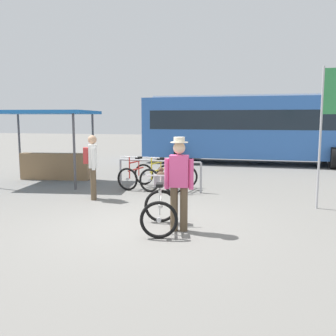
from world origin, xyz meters
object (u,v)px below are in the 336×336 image
Objects in this scene: bus_distant at (254,126)px; person_with_featured_bike at (179,180)px; featured_bicycle at (160,203)px; banner_flag at (328,110)px; market_stall at (49,139)px; racked_bike_black at (181,178)px; pedestrian_with_backpack at (92,163)px; racked_bike_yellow at (158,177)px; racked_bike_red at (136,175)px.

person_with_featured_bike is at bearing -95.84° from bus_distant.
featured_bicycle is 4.35m from banner_flag.
bus_distant is 9.32m from market_stall.
bus_distant reaches higher than racked_bike_black.
racked_bike_black is 3.75m from featured_bicycle.
racked_bike_black is at bearing -104.68° from bus_distant.
pedestrian_with_backpack is at bearing -176.74° from banner_flag.
racked_bike_yellow is 0.12× the size of bus_distant.
person_with_featured_bike is at bearing -78.69° from racked_bike_black.
featured_bicycle is at bearing -74.04° from racked_bike_yellow.
banner_flag is at bearing 3.26° from pedestrian_with_backpack.
person_with_featured_bike is 0.17× the size of bus_distant.
person_with_featured_bike is 1.05× the size of pedestrian_with_backpack.
racked_bike_red is 0.70m from racked_bike_yellow.
racked_bike_yellow is 0.38× the size of banner_flag.
person_with_featured_bike is 3.96m from banner_flag.
bus_distant is (1.51, 10.97, 1.25)m from featured_bicycle.
banner_flag reaches higher than racked_bike_yellow.
racked_bike_black is 4.62m from market_stall.
person_with_featured_bike is 11.14m from bus_distant.
banner_flag reaches higher than market_stall.
person_with_featured_bike reaches higher than featured_bicycle.
featured_bicycle is 6.47m from market_stall.
featured_bicycle is at bearing -40.67° from market_stall.
pedestrian_with_backpack is 0.51× the size of banner_flag.
banner_flag reaches higher than person_with_featured_bike.
market_stall reaches higher than racked_bike_red.
market_stall is (-2.53, 2.15, 0.46)m from pedestrian_with_backpack.
bus_distant is at bearing 70.15° from racked_bike_yellow.
pedestrian_with_backpack is (-2.71, 2.12, -0.01)m from person_with_featured_bike.
racked_bike_red and racked_bike_black have the same top height.
person_with_featured_bike is (2.16, -3.93, 0.58)m from racked_bike_red.
banner_flag is (8.09, -1.84, 0.84)m from market_stall.
pedestrian_with_backpack is at bearing -138.74° from racked_bike_black.
featured_bicycle reaches higher than racked_bike_black.
featured_bicycle is (0.38, -3.73, 0.12)m from racked_bike_black.
racked_bike_yellow is 0.71× the size of person_with_featured_bike.
featured_bicycle is at bearing -84.12° from racked_bike_black.
banner_flag is at bearing -18.51° from racked_bike_yellow.
racked_bike_yellow is 2.23m from pedestrian_with_backpack.
racked_bike_yellow is at bearing 175.56° from racked_bike_black.
pedestrian_with_backpack is (-1.95, -1.71, 0.57)m from racked_bike_black.
racked_bike_red is 0.97× the size of racked_bike_yellow.
racked_bike_red is 7.97m from bus_distant.
market_stall is at bearing 173.70° from racked_bike_red.
bus_distant is (1.13, 11.06, 0.79)m from person_with_featured_bike.
bus_distant is (2.59, 7.18, 1.37)m from racked_bike_yellow.
market_stall reaches higher than racked_bike_yellow.
racked_bike_black is 0.12× the size of bus_distant.
bus_distant is (3.29, 7.13, 1.37)m from racked_bike_red.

